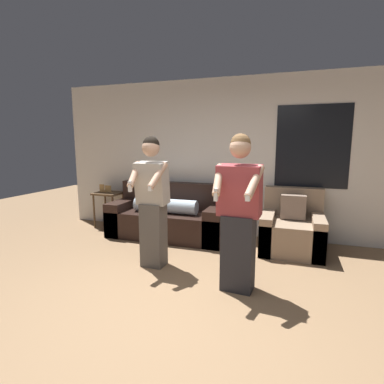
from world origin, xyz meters
The scene contains 7 objects.
ground_plane centered at (0.00, 0.00, 0.00)m, with size 14.00×14.00×0.00m, color #846647.
wall_back centered at (0.02, 2.69, 1.35)m, with size 6.57×0.07×2.70m.
couch centered at (-1.02, 2.22, 0.32)m, with size 2.03×0.87×0.91m.
armchair centered at (1.02, 2.17, 0.31)m, with size 0.89×0.95×0.92m.
side_table centered at (-2.36, 2.40, 0.56)m, with size 0.50×0.45×0.82m.
person_left centered at (-0.71, 0.95, 0.87)m, with size 0.46×0.48×1.69m.
person_right centered at (0.46, 0.65, 0.86)m, with size 0.52×0.50×1.71m.
Camera 1 is at (0.98, -2.46, 1.61)m, focal length 28.00 mm.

